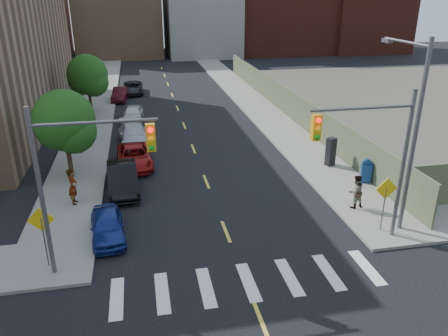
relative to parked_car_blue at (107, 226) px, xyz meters
name	(u,v)px	position (x,y,z in m)	size (l,w,h in m)	color
sidewalk_nw	(102,90)	(-2.25, 32.98, -0.55)	(3.50, 73.00, 0.15)	gray
sidewalk_ne	(234,85)	(13.25, 32.98, -0.55)	(3.50, 73.00, 0.15)	gray
fence_north	(285,101)	(15.10, 19.48, 0.62)	(0.12, 44.00, 2.50)	#646A4A
gravel_lot	(445,100)	(33.50, 21.48, -0.60)	(36.00, 42.00, 0.06)	#595447
bg_bldg_west	(18,21)	(-16.50, 61.48, 5.37)	(14.00, 18.00, 12.00)	#592319
bg_bldg_midwest	(118,10)	(-0.50, 63.48, 6.87)	(14.00, 16.00, 15.00)	#8C6B4C
bg_bldg_center	(201,25)	(13.50, 61.48, 4.37)	(12.00, 16.00, 10.00)	gray
bg_bldg_east	(274,6)	(27.50, 63.48, 7.37)	(18.00, 18.00, 16.00)	#592319
bg_bldg_fareast	(361,0)	(43.50, 61.48, 8.37)	(14.00, 16.00, 18.00)	#592319
signal_nw	(80,169)	(-0.48, -2.52, 3.90)	(4.59, 0.30, 7.00)	#59595E
signal_ne	(374,148)	(11.48, -2.52, 3.90)	(4.59, 0.30, 7.00)	#59595E
streetlight_ne	(411,124)	(13.70, -1.62, 4.59)	(0.25, 3.70, 9.00)	#59595E
warn_sign_nw	(42,227)	(-2.30, -2.02, 1.37)	(1.06, 0.06, 2.83)	#59595E
warn_sign_ne	(385,195)	(12.70, -2.02, 1.37)	(1.06, 0.06, 2.83)	#59595E
warn_sign_midwest	(79,129)	(-2.30, 11.48, 1.37)	(1.06, 0.06, 2.83)	#59595E
tree_west_near	(65,124)	(-2.50, 7.52, 2.85)	(3.66, 3.64, 5.52)	#332114
tree_west_far	(88,77)	(-2.50, 22.52, 2.85)	(3.66, 3.64, 5.52)	#332114
parked_car_blue	(107,226)	(0.00, 0.00, 0.00)	(1.48, 3.69, 1.26)	navy
parked_car_black	(123,178)	(0.63, 5.15, 0.15)	(1.64, 4.71, 1.55)	black
parked_car_red	(134,156)	(1.30, 8.90, 0.04)	(2.21, 4.78, 1.33)	maroon
parked_car_silver	(134,134)	(1.30, 13.54, 0.10)	(2.04, 5.02, 1.46)	#B6B7BE
parked_car_white	(133,114)	(1.26, 19.56, 0.07)	(1.65, 4.10, 1.40)	silver
parked_car_maroon	(120,94)	(0.00, 27.81, 0.04)	(1.42, 4.07, 1.34)	#3B0B13
parked_car_grey	(133,88)	(1.30, 31.00, 0.03)	(2.18, 4.73, 1.31)	black
mailbox	(366,171)	(14.70, 3.28, 0.22)	(0.70, 0.61, 1.45)	navy
payphone	(331,152)	(13.76, 6.22, 0.45)	(0.55, 0.45, 1.85)	black
pedestrian_west	(73,187)	(-1.89, 3.70, 0.51)	(0.72, 0.47, 1.97)	gray
pedestrian_east	(356,192)	(12.55, 0.39, 0.42)	(0.87, 0.68, 1.80)	gray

